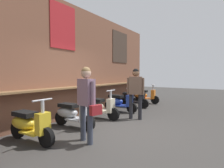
{
  "coord_description": "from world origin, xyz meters",
  "views": [
    {
      "loc": [
        -4.11,
        -2.55,
        1.47
      ],
      "look_at": [
        1.74,
        1.27,
        1.09
      ],
      "focal_mm": 28.97,
      "sensor_mm": 36.0,
      "label": 1
    }
  ],
  "objects_px": {
    "scooter_yellow": "(28,124)",
    "shopper_passing": "(136,88)",
    "shopper_browsing": "(87,97)",
    "scooter_blue": "(119,102)",
    "scooter_cream": "(99,107)",
    "scooter_silver": "(72,113)",
    "scooter_orange": "(144,95)",
    "scooter_black": "(132,98)"
  },
  "relations": [
    {
      "from": "scooter_silver",
      "to": "scooter_black",
      "type": "bearing_deg",
      "value": 88.38
    },
    {
      "from": "scooter_silver",
      "to": "shopper_passing",
      "type": "xyz_separation_m",
      "value": [
        1.79,
        -1.08,
        0.63
      ]
    },
    {
      "from": "scooter_silver",
      "to": "shopper_browsing",
      "type": "height_order",
      "value": "shopper_browsing"
    },
    {
      "from": "scooter_blue",
      "to": "scooter_black",
      "type": "bearing_deg",
      "value": 89.35
    },
    {
      "from": "scooter_silver",
      "to": "shopper_passing",
      "type": "height_order",
      "value": "shopper_passing"
    },
    {
      "from": "scooter_blue",
      "to": "shopper_passing",
      "type": "distance_m",
      "value": 1.44
    },
    {
      "from": "scooter_silver",
      "to": "scooter_orange",
      "type": "height_order",
      "value": "same"
    },
    {
      "from": "scooter_yellow",
      "to": "scooter_black",
      "type": "height_order",
      "value": "same"
    },
    {
      "from": "shopper_browsing",
      "to": "scooter_orange",
      "type": "bearing_deg",
      "value": 24.97
    },
    {
      "from": "scooter_yellow",
      "to": "shopper_browsing",
      "type": "xyz_separation_m",
      "value": [
        0.66,
        -1.09,
        0.6
      ]
    },
    {
      "from": "scooter_silver",
      "to": "scooter_cream",
      "type": "relative_size",
      "value": 1.0
    },
    {
      "from": "scooter_blue",
      "to": "scooter_orange",
      "type": "xyz_separation_m",
      "value": [
        2.49,
        -0.0,
        0.0
      ]
    },
    {
      "from": "scooter_silver",
      "to": "scooter_cream",
      "type": "bearing_deg",
      "value": 88.38
    },
    {
      "from": "scooter_cream",
      "to": "scooter_black",
      "type": "distance_m",
      "value": 2.42
    },
    {
      "from": "scooter_blue",
      "to": "scooter_orange",
      "type": "relative_size",
      "value": 1.0
    },
    {
      "from": "scooter_blue",
      "to": "shopper_passing",
      "type": "xyz_separation_m",
      "value": [
        -0.72,
        -1.08,
        0.63
      ]
    },
    {
      "from": "scooter_cream",
      "to": "shopper_passing",
      "type": "xyz_separation_m",
      "value": [
        0.57,
        -1.08,
        0.63
      ]
    },
    {
      "from": "scooter_yellow",
      "to": "scooter_blue",
      "type": "bearing_deg",
      "value": 88.27
    },
    {
      "from": "shopper_browsing",
      "to": "scooter_blue",
      "type": "bearing_deg",
      "value": 33.21
    },
    {
      "from": "scooter_black",
      "to": "scooter_silver",
      "type": "bearing_deg",
      "value": -93.0
    },
    {
      "from": "scooter_blue",
      "to": "shopper_browsing",
      "type": "distance_m",
      "value": 3.36
    },
    {
      "from": "shopper_browsing",
      "to": "shopper_passing",
      "type": "height_order",
      "value": "shopper_passing"
    },
    {
      "from": "scooter_cream",
      "to": "scooter_black",
      "type": "xyz_separation_m",
      "value": [
        2.42,
        -0.0,
        0.0
      ]
    },
    {
      "from": "scooter_blue",
      "to": "scooter_orange",
      "type": "bearing_deg",
      "value": 89.35
    },
    {
      "from": "scooter_blue",
      "to": "shopper_passing",
      "type": "height_order",
      "value": "shopper_passing"
    },
    {
      "from": "scooter_black",
      "to": "shopper_browsing",
      "type": "bearing_deg",
      "value": -78.66
    },
    {
      "from": "scooter_silver",
      "to": "scooter_orange",
      "type": "bearing_deg",
      "value": 88.38
    },
    {
      "from": "scooter_blue",
      "to": "shopper_browsing",
      "type": "relative_size",
      "value": 0.86
    },
    {
      "from": "scooter_silver",
      "to": "scooter_blue",
      "type": "bearing_deg",
      "value": 88.38
    },
    {
      "from": "shopper_browsing",
      "to": "shopper_passing",
      "type": "relative_size",
      "value": 0.99
    },
    {
      "from": "scooter_blue",
      "to": "scooter_black",
      "type": "relative_size",
      "value": 1.0
    },
    {
      "from": "scooter_cream",
      "to": "scooter_blue",
      "type": "height_order",
      "value": "same"
    },
    {
      "from": "scooter_silver",
      "to": "scooter_cream",
      "type": "distance_m",
      "value": 1.22
    },
    {
      "from": "scooter_cream",
      "to": "scooter_orange",
      "type": "distance_m",
      "value": 3.78
    },
    {
      "from": "scooter_yellow",
      "to": "shopper_passing",
      "type": "height_order",
      "value": "shopper_passing"
    },
    {
      "from": "scooter_blue",
      "to": "shopper_browsing",
      "type": "bearing_deg",
      "value": -71.41
    },
    {
      "from": "scooter_yellow",
      "to": "scooter_orange",
      "type": "xyz_separation_m",
      "value": [
        6.28,
        -0.0,
        0.0
      ]
    },
    {
      "from": "scooter_yellow",
      "to": "shopper_passing",
      "type": "bearing_deg",
      "value": 68.93
    },
    {
      "from": "shopper_browsing",
      "to": "shopper_passing",
      "type": "distance_m",
      "value": 2.41
    },
    {
      "from": "shopper_passing",
      "to": "scooter_cream",
      "type": "bearing_deg",
      "value": -78.24
    },
    {
      "from": "scooter_silver",
      "to": "scooter_cream",
      "type": "height_order",
      "value": "same"
    },
    {
      "from": "scooter_yellow",
      "to": "scooter_blue",
      "type": "distance_m",
      "value": 3.79
    }
  ]
}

